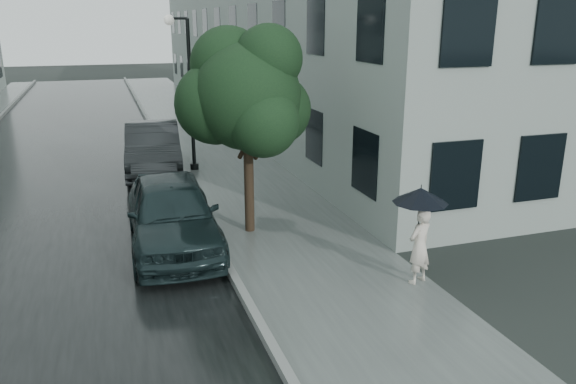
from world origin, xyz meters
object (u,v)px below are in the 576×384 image
object	(u,v)px
pedestrian	(419,246)
car_near	(172,213)
lamp_post	(185,84)
car_far	(153,148)
street_tree	(246,94)

from	to	relation	value
pedestrian	car_near	world-z (taller)	car_near
pedestrian	lamp_post	size ratio (longest dim) A/B	0.30
car_near	car_far	xyz separation A→B (m)	(0.23, 6.66, 0.01)
street_tree	car_far	bearing A→B (deg)	104.70
lamp_post	car_far	world-z (taller)	lamp_post
car_near	street_tree	bearing A→B (deg)	19.01
car_far	car_near	bearing A→B (deg)	-87.40
street_tree	lamp_post	world-z (taller)	lamp_post
pedestrian	lamp_post	world-z (taller)	lamp_post
street_tree	lamp_post	size ratio (longest dim) A/B	0.96
pedestrian	street_tree	bearing A→B (deg)	-80.43
car_near	car_far	size ratio (longest dim) A/B	0.96
pedestrian	car_near	distance (m)	5.21
street_tree	lamp_post	distance (m)	6.07
lamp_post	car_near	bearing A→B (deg)	-88.48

